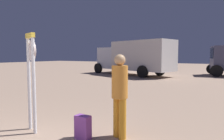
% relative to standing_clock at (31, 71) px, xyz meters
% --- Properties ---
extents(standing_clock, '(0.43, 0.23, 2.12)m').
position_rel_standing_clock_xyz_m(standing_clock, '(0.00, 0.00, 0.00)').
color(standing_clock, silver).
rests_on(standing_clock, ground_plane).
extents(person_near_clock, '(0.32, 0.32, 1.68)m').
position_rel_standing_clock_xyz_m(person_near_clock, '(1.79, 0.68, -0.37)').
color(person_near_clock, orange).
rests_on(person_near_clock, ground_plane).
extents(backpack, '(0.30, 0.22, 0.47)m').
position_rel_standing_clock_xyz_m(backpack, '(1.21, 0.24, -1.08)').
color(backpack, purple).
rests_on(backpack, ground_plane).
extents(box_truck_near, '(7.55, 4.16, 2.78)m').
position_rel_standing_clock_xyz_m(box_truck_near, '(-3.38, 12.37, 0.23)').
color(box_truck_near, silver).
rests_on(box_truck_near, ground_plane).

